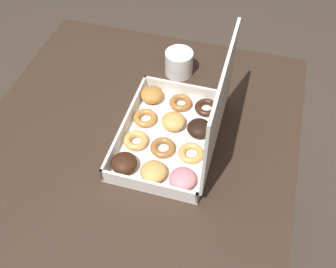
# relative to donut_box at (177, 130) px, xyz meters

# --- Properties ---
(ground_plane) EXTENTS (8.00, 8.00, 0.00)m
(ground_plane) POSITION_rel_donut_box_xyz_m (-0.00, -0.12, -0.80)
(ground_plane) COLOR #42382D
(dining_table) EXTENTS (0.95, 0.93, 0.75)m
(dining_table) POSITION_rel_donut_box_xyz_m (-0.00, -0.12, -0.16)
(dining_table) COLOR #38281E
(dining_table) RESTS_ON ground_plane
(donut_box) EXTENTS (0.38, 0.27, 0.31)m
(donut_box) POSITION_rel_donut_box_xyz_m (0.00, 0.00, 0.00)
(donut_box) COLOR white
(donut_box) RESTS_ON dining_table
(coffee_mug) EXTENTS (0.09, 0.09, 0.08)m
(coffee_mug) POSITION_rel_donut_box_xyz_m (-0.29, -0.07, -0.01)
(coffee_mug) COLOR white
(coffee_mug) RESTS_ON dining_table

